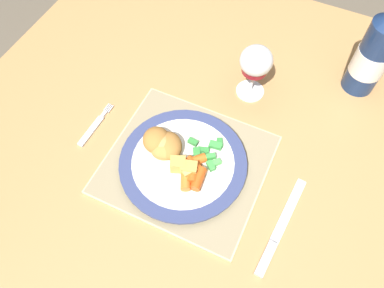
{
  "coord_description": "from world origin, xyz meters",
  "views": [
    {
      "loc": [
        0.14,
        -0.46,
        1.44
      ],
      "look_at": [
        -0.03,
        -0.1,
        0.78
      ],
      "focal_mm": 35.0,
      "sensor_mm": 36.0,
      "label": 1
    }
  ],
  "objects_px": {
    "bottle": "(375,52)",
    "table_knife": "(278,234)",
    "wine_glass": "(256,63)",
    "dinner_plate": "(183,163)",
    "dining_table": "(220,145)",
    "fork": "(94,128)"
  },
  "relations": [
    {
      "from": "bottle",
      "to": "table_knife",
      "type": "bearing_deg",
      "value": -97.46
    },
    {
      "from": "wine_glass",
      "to": "bottle",
      "type": "relative_size",
      "value": 0.45
    },
    {
      "from": "dinner_plate",
      "to": "table_knife",
      "type": "bearing_deg",
      "value": -13.32
    },
    {
      "from": "dining_table",
      "to": "wine_glass",
      "type": "xyz_separation_m",
      "value": [
        0.02,
        0.12,
        0.19
      ]
    },
    {
      "from": "bottle",
      "to": "dining_table",
      "type": "bearing_deg",
      "value": -135.28
    },
    {
      "from": "dining_table",
      "to": "wine_glass",
      "type": "distance_m",
      "value": 0.22
    },
    {
      "from": "dinner_plate",
      "to": "table_knife",
      "type": "xyz_separation_m",
      "value": [
        0.23,
        -0.05,
        -0.01
      ]
    },
    {
      "from": "dinner_plate",
      "to": "fork",
      "type": "distance_m",
      "value": 0.23
    },
    {
      "from": "dining_table",
      "to": "fork",
      "type": "bearing_deg",
      "value": -153.21
    },
    {
      "from": "fork",
      "to": "table_knife",
      "type": "bearing_deg",
      "value": -7.18
    },
    {
      "from": "wine_glass",
      "to": "dinner_plate",
      "type": "bearing_deg",
      "value": -102.48
    },
    {
      "from": "table_knife",
      "to": "fork",
      "type": "bearing_deg",
      "value": 172.82
    },
    {
      "from": "dinner_plate",
      "to": "bottle",
      "type": "xyz_separation_m",
      "value": [
        0.28,
        0.38,
        0.09
      ]
    },
    {
      "from": "dinner_plate",
      "to": "bottle",
      "type": "relative_size",
      "value": 0.87
    },
    {
      "from": "wine_glass",
      "to": "dining_table",
      "type": "bearing_deg",
      "value": -100.37
    },
    {
      "from": "fork",
      "to": "wine_glass",
      "type": "height_order",
      "value": "wine_glass"
    },
    {
      "from": "fork",
      "to": "bottle",
      "type": "height_order",
      "value": "bottle"
    },
    {
      "from": "fork",
      "to": "wine_glass",
      "type": "xyz_separation_m",
      "value": [
        0.28,
        0.25,
        0.09
      ]
    },
    {
      "from": "table_knife",
      "to": "bottle",
      "type": "xyz_separation_m",
      "value": [
        0.06,
        0.43,
        0.11
      ]
    },
    {
      "from": "wine_glass",
      "to": "bottle",
      "type": "xyz_separation_m",
      "value": [
        0.23,
        0.13,
        0.01
      ]
    },
    {
      "from": "table_knife",
      "to": "wine_glass",
      "type": "height_order",
      "value": "wine_glass"
    },
    {
      "from": "dining_table",
      "to": "bottle",
      "type": "bearing_deg",
      "value": 44.72
    }
  ]
}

